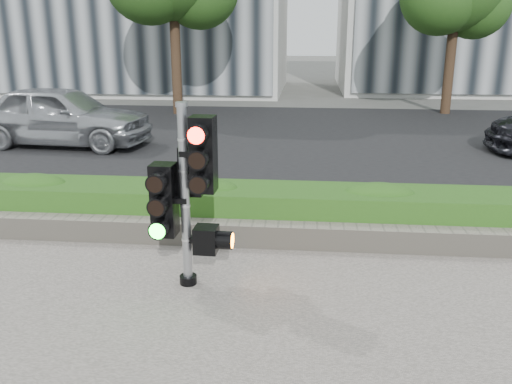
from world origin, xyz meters
TOP-DOWN VIEW (x-y plane):
  - ground at (0.00, 0.00)m, footprint 120.00×120.00m
  - road at (0.00, 10.00)m, footprint 60.00×13.00m
  - curb at (0.00, 3.15)m, footprint 60.00×0.25m
  - stone_wall at (0.00, 1.90)m, footprint 12.00×0.32m
  - hedge at (0.00, 2.55)m, footprint 12.00×1.00m
  - traffic_signal at (-1.01, 0.59)m, footprint 0.79×0.58m
  - car_silver at (-6.25, 8.48)m, footprint 4.95×2.33m

SIDE VIEW (x-z plane):
  - ground at x=0.00m, z-range 0.00..0.00m
  - road at x=0.00m, z-range 0.00..0.02m
  - curb at x=0.00m, z-range 0.00..0.12m
  - stone_wall at x=0.00m, z-range 0.03..0.37m
  - hedge at x=0.00m, z-range 0.03..0.71m
  - car_silver at x=-6.25m, z-range 0.02..1.66m
  - traffic_signal at x=-1.01m, z-range 0.15..2.41m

